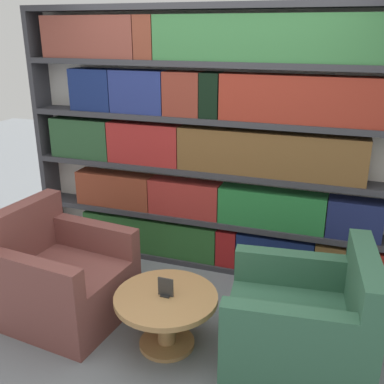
{
  "coord_description": "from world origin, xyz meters",
  "views": [
    {
      "loc": [
        1.12,
        -2.34,
        2.16
      ],
      "look_at": [
        0.06,
        0.7,
        0.99
      ],
      "focal_mm": 42.0,
      "sensor_mm": 36.0,
      "label": 1
    }
  ],
  "objects": [
    {
      "name": "armchair_left",
      "position": [
        -0.87,
        0.22,
        0.31
      ],
      "size": [
        0.98,
        0.91,
        0.88
      ],
      "rotation": [
        0.0,
        0.0,
        1.47
      ],
      "color": "brown",
      "rests_on": "ground_plane"
    },
    {
      "name": "table_sign",
      "position": [
        0.06,
        0.14,
        0.47
      ],
      "size": [
        0.11,
        0.06,
        0.14
      ],
      "color": "black",
      "rests_on": "coffee_table"
    },
    {
      "name": "coffee_table",
      "position": [
        0.06,
        0.14,
        0.3
      ],
      "size": [
        0.73,
        0.73,
        0.41
      ],
      "color": "#AD7F4C",
      "rests_on": "ground_plane"
    },
    {
      "name": "armchair_right",
      "position": [
        0.99,
        0.22,
        0.31
      ],
      "size": [
        0.99,
        0.91,
        0.88
      ],
      "rotation": [
        0.0,
        0.0,
        -1.46
      ],
      "color": "#336047",
      "rests_on": "ground_plane"
    },
    {
      "name": "bookshelf",
      "position": [
        0.01,
        1.41,
        1.18
      ],
      "size": [
        3.53,
        0.3,
        2.36
      ],
      "color": "silver",
      "rests_on": "ground_plane"
    },
    {
      "name": "ground_plane",
      "position": [
        0.0,
        0.0,
        0.0
      ],
      "size": [
        14.0,
        14.0,
        0.0
      ],
      "primitive_type": "plane",
      "color": "slate"
    }
  ]
}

